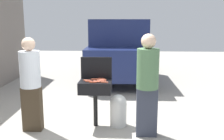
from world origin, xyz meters
TOP-DOWN VIEW (x-y plane):
  - ground_plane at (0.00, 0.00)m, footprint 24.00×24.00m
  - bbq_grill at (0.30, 0.17)m, footprint 0.60×0.44m
  - grill_lid_open at (0.30, 0.39)m, footprint 0.60×0.05m
  - hot_dog_0 at (0.34, 0.10)m, footprint 0.13×0.03m
  - hot_dog_1 at (0.34, 0.06)m, footprint 0.13×0.03m
  - hot_dog_2 at (0.19, 0.09)m, footprint 0.13×0.03m
  - hot_dog_3 at (0.40, 0.18)m, footprint 0.13×0.03m
  - hot_dog_4 at (0.27, 0.28)m, footprint 0.13×0.04m
  - hot_dog_5 at (0.40, 0.31)m, footprint 0.13×0.04m
  - hot_dog_6 at (0.44, 0.14)m, footprint 0.13×0.03m
  - hot_dog_7 at (0.28, 0.25)m, footprint 0.13×0.03m
  - hot_dog_8 at (0.43, 0.22)m, footprint 0.13×0.04m
  - hot_dog_9 at (0.27, 0.02)m, footprint 0.13×0.04m
  - hot_dog_10 at (0.48, 0.04)m, footprint 0.13×0.04m
  - hot_dog_11 at (0.14, 0.17)m, footprint 0.13×0.03m
  - propane_tank at (0.73, 0.20)m, footprint 0.32×0.32m
  - person_left at (-0.84, -0.08)m, footprint 0.36×0.36m
  - person_right at (1.24, -0.19)m, footprint 0.38×0.38m
  - parked_minivan at (0.65, 4.33)m, footprint 2.08×4.43m

SIDE VIEW (x-z plane):
  - ground_plane at x=0.00m, z-range 0.00..0.00m
  - propane_tank at x=0.73m, z-range 0.01..0.63m
  - bbq_grill at x=0.30m, z-range 0.30..1.19m
  - hot_dog_0 at x=0.34m, z-range 0.89..0.91m
  - hot_dog_1 at x=0.34m, z-range 0.89..0.91m
  - hot_dog_2 at x=0.19m, z-range 0.89..0.91m
  - hot_dog_3 at x=0.40m, z-range 0.89..0.91m
  - hot_dog_4 at x=0.27m, z-range 0.89..0.91m
  - hot_dog_5 at x=0.40m, z-range 0.89..0.91m
  - hot_dog_6 at x=0.44m, z-range 0.89..0.91m
  - hot_dog_7 at x=0.28m, z-range 0.89..0.91m
  - hot_dog_8 at x=0.43m, z-range 0.89..0.91m
  - hot_dog_9 at x=0.27m, z-range 0.89..0.91m
  - hot_dog_10 at x=0.48m, z-range 0.89..0.91m
  - hot_dog_11 at x=0.14m, z-range 0.89..0.91m
  - person_left at x=-0.84m, z-range 0.07..1.79m
  - person_right at x=1.24m, z-range 0.08..1.87m
  - parked_minivan at x=0.65m, z-range 0.02..2.04m
  - grill_lid_open at x=0.30m, z-range 0.89..1.31m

